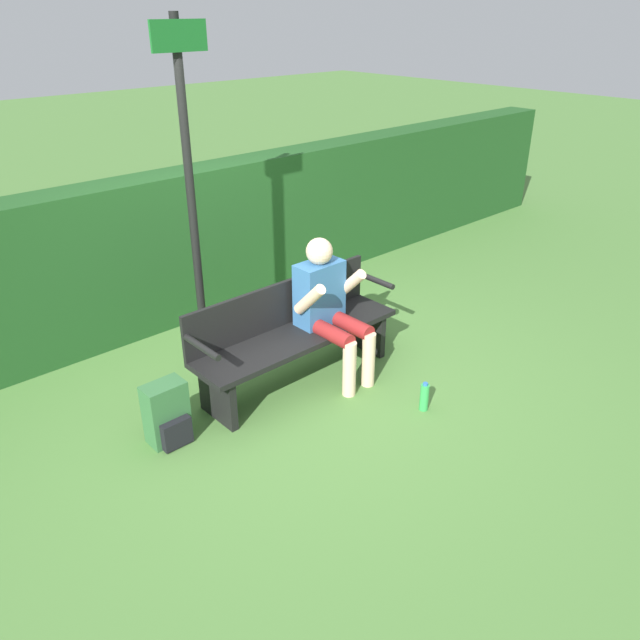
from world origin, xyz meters
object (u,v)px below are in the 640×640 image
at_px(backpack, 167,414).
at_px(person_seated, 329,303).
at_px(water_bottle, 424,397).
at_px(signpost, 190,185).
at_px(park_bench, 293,332).

bearing_deg(backpack, person_seated, -3.35).
relative_size(water_bottle, signpost, 0.09).
height_order(park_bench, person_seated, person_seated).
height_order(person_seated, signpost, signpost).
distance_m(water_bottle, signpost, 2.48).
bearing_deg(park_bench, person_seated, -24.60).
relative_size(backpack, water_bottle, 1.92).
height_order(backpack, signpost, signpost).
relative_size(backpack, signpost, 0.17).
bearing_deg(signpost, water_bottle, -65.51).
bearing_deg(person_seated, signpost, 126.04).
xyz_separation_m(park_bench, water_bottle, (0.45, -1.04, -0.32)).
distance_m(park_bench, person_seated, 0.38).
height_order(water_bottle, signpost, signpost).
xyz_separation_m(person_seated, signpost, (-0.66, 0.90, 0.93)).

